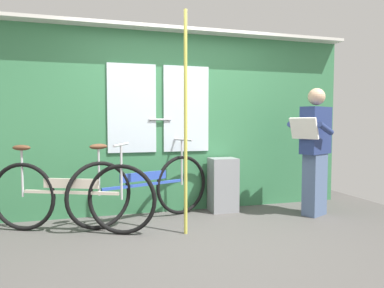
{
  "coord_description": "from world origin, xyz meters",
  "views": [
    {
      "loc": [
        -1.07,
        -3.15,
        1.17
      ],
      "look_at": [
        0.03,
        0.64,
        0.92
      ],
      "focal_mm": 33.24,
      "sensor_mm": 36.0,
      "label": 1
    }
  ],
  "objects_px": {
    "bicycle_near_door": "(143,188)",
    "bicycle_leaning_behind": "(71,196)",
    "passenger_reading_newspaper": "(315,149)",
    "trash_bin_by_wall": "(223,185)",
    "handrail_pole": "(186,124)"
  },
  "relations": [
    {
      "from": "passenger_reading_newspaper",
      "to": "trash_bin_by_wall",
      "type": "height_order",
      "value": "passenger_reading_newspaper"
    },
    {
      "from": "bicycle_near_door",
      "to": "passenger_reading_newspaper",
      "type": "xyz_separation_m",
      "value": [
        2.09,
        -0.33,
        0.44
      ]
    },
    {
      "from": "trash_bin_by_wall",
      "to": "passenger_reading_newspaper",
      "type": "bearing_deg",
      "value": -26.49
    },
    {
      "from": "passenger_reading_newspaper",
      "to": "bicycle_leaning_behind",
      "type": "bearing_deg",
      "value": -28.15
    },
    {
      "from": "passenger_reading_newspaper",
      "to": "handrail_pole",
      "type": "height_order",
      "value": "handrail_pole"
    },
    {
      "from": "bicycle_leaning_behind",
      "to": "trash_bin_by_wall",
      "type": "bearing_deg",
      "value": 35.19
    },
    {
      "from": "bicycle_near_door",
      "to": "trash_bin_by_wall",
      "type": "xyz_separation_m",
      "value": [
        1.07,
        0.18,
        -0.05
      ]
    },
    {
      "from": "bicycle_leaning_behind",
      "to": "passenger_reading_newspaper",
      "type": "bearing_deg",
      "value": 20.99
    },
    {
      "from": "trash_bin_by_wall",
      "to": "handrail_pole",
      "type": "relative_size",
      "value": 0.3
    },
    {
      "from": "bicycle_leaning_behind",
      "to": "handrail_pole",
      "type": "distance_m",
      "value": 1.43
    },
    {
      "from": "bicycle_leaning_behind",
      "to": "trash_bin_by_wall",
      "type": "distance_m",
      "value": 1.91
    },
    {
      "from": "trash_bin_by_wall",
      "to": "handrail_pole",
      "type": "height_order",
      "value": "handrail_pole"
    },
    {
      "from": "bicycle_near_door",
      "to": "passenger_reading_newspaper",
      "type": "height_order",
      "value": "passenger_reading_newspaper"
    },
    {
      "from": "bicycle_near_door",
      "to": "bicycle_leaning_behind",
      "type": "xyz_separation_m",
      "value": [
        -0.79,
        -0.21,
        -0.0
      ]
    },
    {
      "from": "bicycle_near_door",
      "to": "handrail_pole",
      "type": "distance_m",
      "value": 1.02
    }
  ]
}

